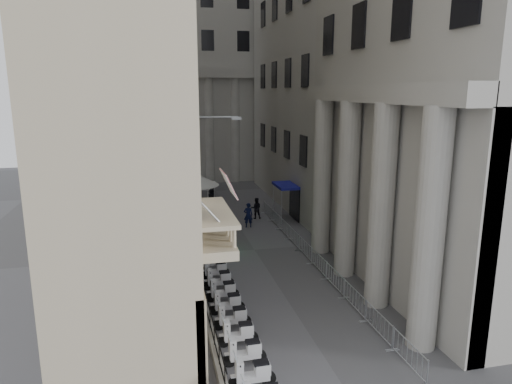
% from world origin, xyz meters
% --- Properties ---
extents(far_building, '(22.00, 10.00, 30.00)m').
position_xyz_m(far_building, '(0.00, 48.00, 15.00)').
color(far_building, '#AFADA6').
rests_on(far_building, ground).
extents(iron_fence, '(0.30, 28.00, 1.40)m').
position_xyz_m(iron_fence, '(-4.30, 18.00, 0.00)').
color(iron_fence, black).
rests_on(iron_fence, ground).
extents(blue_awning, '(1.60, 3.00, 3.00)m').
position_xyz_m(blue_awning, '(4.15, 26.00, 0.00)').
color(blue_awning, navy).
rests_on(blue_awning, ground).
extents(scooter_2, '(1.40, 0.57, 1.50)m').
position_xyz_m(scooter_2, '(-3.23, 6.26, 0.00)').
color(scooter_2, silver).
rests_on(scooter_2, ground).
extents(scooter_3, '(1.40, 0.57, 1.50)m').
position_xyz_m(scooter_3, '(-3.23, 7.70, 0.00)').
color(scooter_3, silver).
rests_on(scooter_3, ground).
extents(scooter_4, '(1.40, 0.57, 1.50)m').
position_xyz_m(scooter_4, '(-3.23, 9.14, 0.00)').
color(scooter_4, silver).
rests_on(scooter_4, ground).
extents(scooter_5, '(1.40, 0.57, 1.50)m').
position_xyz_m(scooter_5, '(-3.23, 10.57, 0.00)').
color(scooter_5, silver).
rests_on(scooter_5, ground).
extents(scooter_6, '(1.40, 0.57, 1.50)m').
position_xyz_m(scooter_6, '(-3.23, 12.01, 0.00)').
color(scooter_6, silver).
rests_on(scooter_6, ground).
extents(scooter_7, '(1.40, 0.57, 1.50)m').
position_xyz_m(scooter_7, '(-3.23, 13.45, 0.00)').
color(scooter_7, silver).
rests_on(scooter_7, ground).
extents(scooter_8, '(1.40, 0.57, 1.50)m').
position_xyz_m(scooter_8, '(-3.23, 14.89, 0.00)').
color(scooter_8, silver).
rests_on(scooter_8, ground).
extents(scooter_9, '(1.40, 0.57, 1.50)m').
position_xyz_m(scooter_9, '(-3.23, 16.33, 0.00)').
color(scooter_9, silver).
rests_on(scooter_9, ground).
extents(scooter_10, '(1.40, 0.57, 1.50)m').
position_xyz_m(scooter_10, '(-3.23, 17.77, 0.00)').
color(scooter_10, silver).
rests_on(scooter_10, ground).
extents(scooter_11, '(1.40, 0.57, 1.50)m').
position_xyz_m(scooter_11, '(-3.23, 19.20, 0.00)').
color(scooter_11, silver).
rests_on(scooter_11, ground).
extents(scooter_12, '(1.40, 0.57, 1.50)m').
position_xyz_m(scooter_12, '(-3.23, 20.64, 0.00)').
color(scooter_12, silver).
rests_on(scooter_12, ground).
extents(scooter_13, '(1.40, 0.57, 1.50)m').
position_xyz_m(scooter_13, '(-3.23, 22.08, 0.00)').
color(scooter_13, silver).
rests_on(scooter_13, ground).
extents(barrier_0, '(0.60, 2.40, 1.10)m').
position_xyz_m(barrier_0, '(2.92, 4.66, 0.00)').
color(barrier_0, '#AFB2B8').
rests_on(barrier_0, ground).
extents(barrier_1, '(0.60, 2.40, 1.10)m').
position_xyz_m(barrier_1, '(2.92, 7.16, 0.00)').
color(barrier_1, '#AFB2B8').
rests_on(barrier_1, ground).
extents(barrier_2, '(0.60, 2.40, 1.10)m').
position_xyz_m(barrier_2, '(2.92, 9.66, 0.00)').
color(barrier_2, '#AFB2B8').
rests_on(barrier_2, ground).
extents(barrier_3, '(0.60, 2.40, 1.10)m').
position_xyz_m(barrier_3, '(2.92, 12.16, 0.00)').
color(barrier_3, '#AFB2B8').
rests_on(barrier_3, ground).
extents(barrier_4, '(0.60, 2.40, 1.10)m').
position_xyz_m(barrier_4, '(2.92, 14.66, 0.00)').
color(barrier_4, '#AFB2B8').
rests_on(barrier_4, ground).
extents(barrier_5, '(0.60, 2.40, 1.10)m').
position_xyz_m(barrier_5, '(2.92, 17.16, 0.00)').
color(barrier_5, '#AFB2B8').
rests_on(barrier_5, ground).
extents(barrier_6, '(0.60, 2.40, 1.10)m').
position_xyz_m(barrier_6, '(2.92, 19.66, 0.00)').
color(barrier_6, '#AFB2B8').
rests_on(barrier_6, ground).
extents(barrier_7, '(0.60, 2.40, 1.10)m').
position_xyz_m(barrier_7, '(2.92, 22.16, 0.00)').
color(barrier_7, '#AFB2B8').
rests_on(barrier_7, ground).
extents(barrier_8, '(0.60, 2.40, 1.10)m').
position_xyz_m(barrier_8, '(2.92, 24.66, 0.00)').
color(barrier_8, '#AFB2B8').
rests_on(barrier_8, ground).
extents(barrier_9, '(0.60, 2.40, 1.10)m').
position_xyz_m(barrier_9, '(2.92, 27.16, 0.00)').
color(barrier_9, '#AFB2B8').
rests_on(barrier_9, ground).
extents(security_tent, '(4.56, 4.56, 3.70)m').
position_xyz_m(security_tent, '(-3.60, 30.00, 3.09)').
color(security_tent, silver).
rests_on(security_tent, ground).
extents(street_lamp, '(2.96, 0.51, 9.11)m').
position_xyz_m(street_lamp, '(-3.81, 16.92, 5.49)').
color(street_lamp, gray).
rests_on(street_lamp, ground).
extents(info_kiosk, '(0.44, 0.82, 1.67)m').
position_xyz_m(info_kiosk, '(-2.49, 19.63, 0.84)').
color(info_kiosk, black).
rests_on(info_kiosk, ground).
extents(pedestrian_a, '(0.74, 0.50, 1.97)m').
position_xyz_m(pedestrian_a, '(0.66, 24.45, 0.98)').
color(pedestrian_a, black).
rests_on(pedestrian_a, ground).
extents(pedestrian_b, '(0.98, 0.83, 1.79)m').
position_xyz_m(pedestrian_b, '(1.82, 26.77, 0.90)').
color(pedestrian_b, black).
rests_on(pedestrian_b, ground).
extents(pedestrian_c, '(1.08, 1.02, 1.85)m').
position_xyz_m(pedestrian_c, '(-1.31, 31.52, 0.93)').
color(pedestrian_c, black).
rests_on(pedestrian_c, ground).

